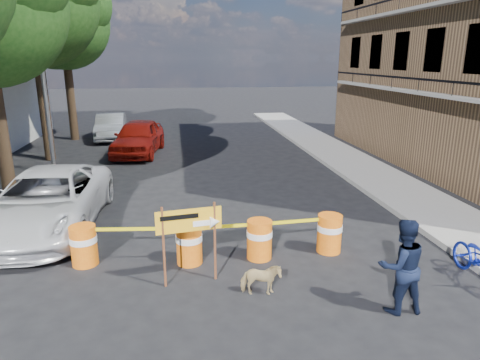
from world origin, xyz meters
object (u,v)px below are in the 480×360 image
object	(u,v)px
barrel_mid_left	(189,243)
barrel_far_right	(329,233)
sedan_red	(138,137)
barrel_mid_right	(259,239)
dog	(261,280)
pedestrian	(402,266)
detour_sign	(197,226)
sedan_silver	(111,127)
suv_white	(47,201)
barrel_far_left	(84,244)

from	to	relation	value
barrel_mid_left	barrel_far_right	distance (m)	3.25
barrel_far_right	sedan_red	distance (m)	12.65
barrel_mid_right	dog	world-z (taller)	barrel_mid_right
barrel_mid_right	pedestrian	bearing A→B (deg)	-49.73
detour_sign	sedan_silver	world-z (taller)	detour_sign
barrel_far_right	detour_sign	bearing A→B (deg)	-162.58
dog	detour_sign	bearing A→B (deg)	67.38
dog	suv_white	bearing A→B (deg)	58.21
barrel_far_left	barrel_far_right	size ratio (longest dim) A/B	1.00
pedestrian	barrel_mid_left	bearing A→B (deg)	-33.50
barrel_far_left	sedan_silver	bearing A→B (deg)	95.65
barrel_mid_right	detour_sign	distance (m)	1.83
suv_white	sedan_red	world-z (taller)	sedan_red
dog	sedan_silver	size ratio (longest dim) A/B	0.18
barrel_far_left	barrel_far_right	xyz separation A→B (m)	(5.52, -0.16, 0.00)
pedestrian	suv_white	world-z (taller)	pedestrian
barrel_mid_left	barrel_far_right	world-z (taller)	same
barrel_far_left	sedan_red	distance (m)	11.37
sedan_red	sedan_silver	bearing A→B (deg)	121.41
sedan_red	barrel_far_right	bearing A→B (deg)	-57.69
detour_sign	suv_white	xyz separation A→B (m)	(-3.75, 3.42, -0.44)
barrel_mid_left	detour_sign	xyz separation A→B (m)	(0.15, -0.86, 0.74)
barrel_far_left	barrel_mid_left	world-z (taller)	same
barrel_far_right	pedestrian	size ratio (longest dim) A/B	0.51
barrel_mid_right	sedan_red	world-z (taller)	sedan_red
barrel_mid_right	barrel_mid_left	bearing A→B (deg)	-179.67
barrel_mid_left	suv_white	size ratio (longest dim) A/B	0.16
barrel_mid_right	dog	distance (m)	1.59
detour_sign	sedan_red	size ratio (longest dim) A/B	0.35
barrel_far_right	sedan_red	size ratio (longest dim) A/B	0.19
dog	sedan_silver	xyz separation A→B (m)	(-5.12, 17.44, 0.37)
barrel_far_left	barrel_mid_right	world-z (taller)	same
barrel_far_left	sedan_silver	xyz separation A→B (m)	(-1.55, 15.62, 0.23)
detour_sign	sedan_red	world-z (taller)	detour_sign
barrel_far_left	barrel_mid_right	size ratio (longest dim) A/B	1.00
barrel_far_right	sedan_red	world-z (taller)	sedan_red
barrel_mid_right	suv_white	size ratio (longest dim) A/B	0.16
barrel_far_left	pedestrian	size ratio (longest dim) A/B	0.51
barrel_far_right	barrel_mid_right	bearing A→B (deg)	-176.53
barrel_far_right	pedestrian	xyz separation A→B (m)	(0.38, -2.53, 0.40)
suv_white	barrel_far_left	bearing A→B (deg)	-57.86
barrel_mid_left	suv_white	xyz separation A→B (m)	(-3.61, 2.56, 0.30)
barrel_mid_left	dog	size ratio (longest dim) A/B	1.18
barrel_mid_left	dog	xyz separation A→B (m)	(1.30, -1.55, -0.15)
detour_sign	sedan_red	bearing A→B (deg)	91.05
barrel_far_right	suv_white	size ratio (longest dim) A/B	0.16
suv_white	sedan_red	bearing A→B (deg)	81.78
pedestrian	sedan_silver	bearing A→B (deg)	-67.67
barrel_far_left	detour_sign	bearing A→B (deg)	-25.04
detour_sign	pedestrian	size ratio (longest dim) A/B	0.95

